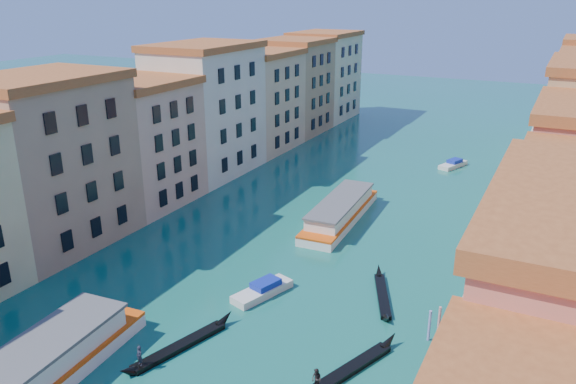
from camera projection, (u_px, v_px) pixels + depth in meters
name	position (u px, v px, depth m)	size (l,w,h in m)	color
left_bank_palazzos	(183.00, 122.00, 85.70)	(12.80, 128.40, 21.00)	beige
quay	(508.00, 234.00, 68.68)	(4.00, 140.00, 1.00)	#AA9E89
vaporetto_near	(24.00, 379.00, 41.20)	(6.84, 22.85, 3.35)	white
vaporetto_far	(340.00, 211.00, 73.61)	(5.51, 20.02, 2.95)	silver
gondola_fore	(180.00, 344.00, 47.16)	(4.23, 11.71, 2.39)	black
gondola_right	(348.00, 368.00, 44.12)	(5.05, 11.28, 2.35)	black
gondola_far	(382.00, 294.00, 55.32)	(4.91, 10.29, 1.53)	black
motorboat_mid	(263.00, 290.00, 55.63)	(4.05, 7.00, 1.38)	silver
motorboat_far	(453.00, 164.00, 96.60)	(4.01, 6.52, 1.29)	silver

